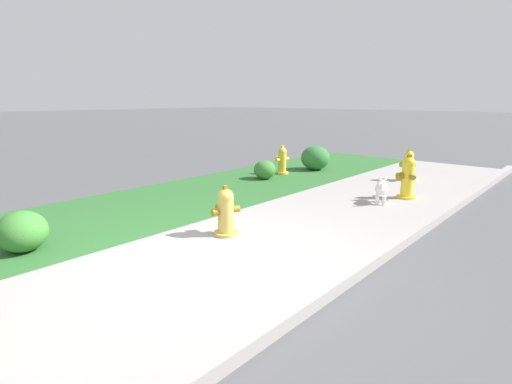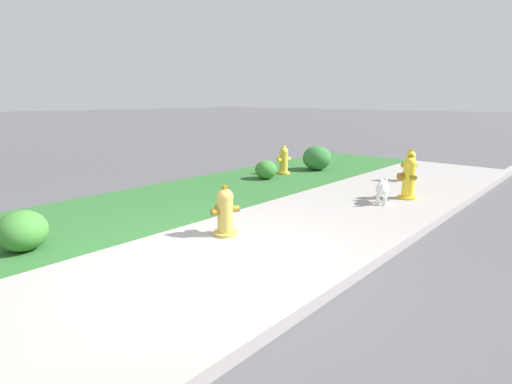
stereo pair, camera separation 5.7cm
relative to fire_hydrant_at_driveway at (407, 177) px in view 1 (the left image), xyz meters
The scene contains 12 objects.
ground_plane 4.43m from the fire_hydrant_at_driveway, behind, with size 120.00×120.00×0.00m, color #515154.
sidewalk_pavement 4.43m from the fire_hydrant_at_driveway, behind, with size 18.00×2.50×0.01m, color #9E9993.
grass_verge 5.37m from the fire_hydrant_at_driveway, 145.08° to the left, with size 18.00×2.72×0.01m, color #2D662D.
street_curb 4.49m from the fire_hydrant_at_driveway, 168.77° to the right, with size 18.00×0.16×0.12m, color #9E9993.
fire_hydrant_at_driveway is the anchor object (origin of this frame).
fire_hydrant_by_grass_verge 3.69m from the fire_hydrant_at_driveway, 164.03° to the left, with size 0.40×0.37×0.67m.
fire_hydrant_mid_block 1.72m from the fire_hydrant_at_driveway, 20.37° to the left, with size 0.34×0.36×0.70m.
fire_hydrant_far_end 3.19m from the fire_hydrant_at_driveway, 82.06° to the left, with size 0.39×0.36×0.68m.
small_white_dog 0.67m from the fire_hydrant_at_driveway, 163.04° to the left, with size 0.47×0.32×0.45m.
shrub_bush_mid_verge 3.21m from the fire_hydrant_at_driveway, 63.45° to the left, with size 0.71×0.71×0.61m.
shrub_bush_far_verge 6.01m from the fire_hydrant_at_driveway, 156.43° to the left, with size 0.57×0.57×0.48m.
shrub_bush_near_lamp 3.09m from the fire_hydrant_at_driveway, 95.69° to the left, with size 0.49×0.49×0.42m.
Camera 1 is at (-2.64, -3.03, 1.75)m, focal length 28.00 mm.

